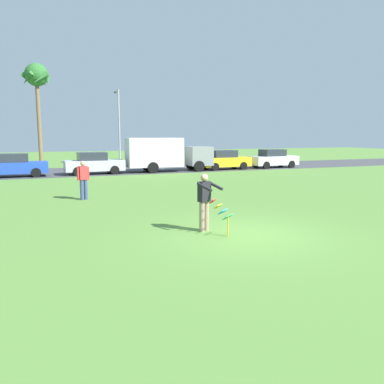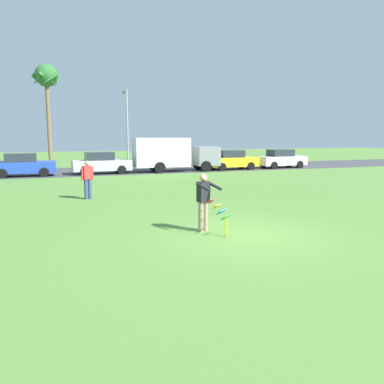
{
  "view_description": "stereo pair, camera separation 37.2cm",
  "coord_description": "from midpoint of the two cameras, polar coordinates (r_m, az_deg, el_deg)",
  "views": [
    {
      "loc": [
        -5.44,
        -9.68,
        2.88
      ],
      "look_at": [
        -0.94,
        1.82,
        1.05
      ],
      "focal_mm": 36.35,
      "sensor_mm": 36.0,
      "label": 1
    },
    {
      "loc": [
        -5.09,
        -9.81,
        2.88
      ],
      "look_at": [
        -0.94,
        1.82,
        1.05
      ],
      "focal_mm": 36.35,
      "sensor_mm": 36.0,
      "label": 2
    }
  ],
  "objects": [
    {
      "name": "ground_plane",
      "position": [
        11.44,
        6.85,
        -6.21
      ],
      "size": [
        120.0,
        120.0,
        0.0
      ],
      "primitive_type": "plane",
      "color": "#568438"
    },
    {
      "name": "road_strip",
      "position": [
        32.06,
        -11.84,
        3.11
      ],
      "size": [
        120.0,
        8.0,
        0.01
      ],
      "primitive_type": "cube",
      "color": "#424247",
      "rests_on": "ground"
    },
    {
      "name": "person_kite_flyer",
      "position": [
        11.56,
        0.95,
        -1.18
      ],
      "size": [
        0.7,
        0.76,
        1.73
      ],
      "color": "gray",
      "rests_on": "ground"
    },
    {
      "name": "kite_held",
      "position": [
        11.11,
        3.58,
        -3.01
      ],
      "size": [
        0.69,
        0.72,
        1.04
      ],
      "color": "red",
      "rests_on": "ground"
    },
    {
      "name": "parked_car_blue",
      "position": [
        29.22,
        -24.93,
        3.52
      ],
      "size": [
        4.22,
        1.87,
        1.6
      ],
      "color": "#2347B7",
      "rests_on": "ground"
    },
    {
      "name": "parked_car_silver",
      "position": [
        29.37,
        -14.55,
        4.05
      ],
      "size": [
        4.26,
        1.95,
        1.6
      ],
      "color": "silver",
      "rests_on": "ground"
    },
    {
      "name": "parked_truck_grey_van",
      "position": [
        30.45,
        -4.4,
        5.65
      ],
      "size": [
        6.75,
        2.23,
        2.62
      ],
      "color": "gray",
      "rests_on": "ground"
    },
    {
      "name": "parked_car_yellow",
      "position": [
        32.38,
        4.45,
        4.68
      ],
      "size": [
        4.26,
        1.95,
        1.6
      ],
      "color": "yellow",
      "rests_on": "ground"
    },
    {
      "name": "parked_car_white",
      "position": [
        34.7,
        11.54,
        4.79
      ],
      "size": [
        4.26,
        1.95,
        1.6
      ],
      "color": "white",
      "rests_on": "ground"
    },
    {
      "name": "palm_tree_right_near",
      "position": [
        40.06,
        -22.09,
        15.04
      ],
      "size": [
        2.58,
        2.71,
        9.39
      ],
      "color": "brown",
      "rests_on": "ground"
    },
    {
      "name": "streetlight_pole",
      "position": [
        37.48,
        -10.98,
        9.99
      ],
      "size": [
        0.24,
        1.65,
        7.0
      ],
      "color": "#9E9EA3",
      "rests_on": "ground"
    },
    {
      "name": "person_walker_far",
      "position": [
        17.92,
        -16.23,
        1.86
      ],
      "size": [
        0.55,
        0.32,
        1.73
      ],
      "color": "#384772",
      "rests_on": "ground"
    }
  ]
}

